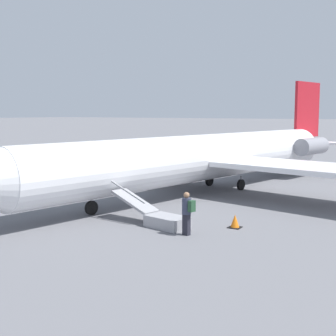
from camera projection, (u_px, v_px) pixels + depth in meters
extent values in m
plane|color=slate|center=(200.00, 193.00, 28.33)|extent=(600.00, 600.00, 0.00)
cylinder|color=white|center=(200.00, 158.00, 28.08)|extent=(25.47, 7.84, 2.77)
cone|color=white|center=(310.00, 145.00, 38.68)|extent=(4.07, 3.38, 2.71)
cube|color=red|center=(307.00, 110.00, 37.81)|extent=(3.84, 1.00, 4.43)
cube|color=white|center=(308.00, 142.00, 38.41)|extent=(3.19, 7.93, 0.14)
cube|color=white|center=(316.00, 168.00, 24.51)|extent=(6.49, 11.36, 0.28)
cube|color=white|center=(138.00, 153.00, 33.55)|extent=(6.49, 11.36, 0.28)
cylinder|color=gray|center=(312.00, 146.00, 34.58)|extent=(3.50, 1.89, 1.25)
cylinder|color=gray|center=(266.00, 144.00, 37.19)|extent=(3.50, 1.89, 1.25)
cylinder|color=black|center=(91.00, 208.00, 22.25)|extent=(0.71, 0.31, 0.69)
cylinder|color=gray|center=(91.00, 199.00, 22.20)|extent=(0.12, 0.12, 0.21)
cylinder|color=black|center=(241.00, 185.00, 29.31)|extent=(0.71, 0.31, 0.69)
cylinder|color=gray|center=(241.00, 178.00, 29.26)|extent=(0.12, 0.12, 0.21)
cylinder|color=black|center=(209.00, 181.00, 30.99)|extent=(0.71, 0.31, 0.69)
cylinder|color=gray|center=(209.00, 174.00, 30.93)|extent=(0.12, 0.12, 0.21)
cube|color=#99999E|center=(167.00, 222.00, 19.81)|extent=(1.44, 1.98, 0.50)
cube|color=#99999E|center=(135.00, 201.00, 21.08)|extent=(1.33, 2.37, 0.86)
cube|color=#99999E|center=(127.00, 192.00, 20.69)|extent=(0.51, 2.19, 0.80)
cube|color=#23232D|center=(186.00, 225.00, 18.60)|extent=(0.25, 0.31, 0.85)
cylinder|color=#33384C|center=(186.00, 206.00, 18.51)|extent=(0.36, 0.36, 0.65)
sphere|color=#936B4C|center=(187.00, 195.00, 18.45)|extent=(0.24, 0.24, 0.24)
cube|color=#23472D|center=(192.00, 206.00, 18.32)|extent=(0.31, 0.23, 0.44)
cube|color=black|center=(235.00, 227.00, 19.82)|extent=(0.52, 0.52, 0.03)
cone|color=orange|center=(235.00, 221.00, 19.79)|extent=(0.40, 0.40, 0.57)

